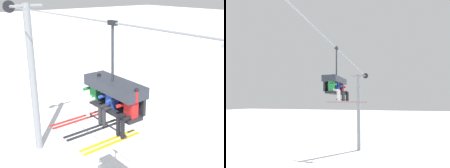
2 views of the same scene
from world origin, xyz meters
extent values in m
cylinder|color=gray|center=(-6.79, 0.00, 3.93)|extent=(0.36, 0.36, 7.86)
cylinder|color=gray|center=(-6.79, 0.00, 7.71)|extent=(0.16, 1.60, 0.16)
cylinder|color=black|center=(-6.79, -0.80, 7.71)|extent=(0.08, 0.56, 0.56)
cylinder|color=gray|center=(2.09, -0.80, 7.71)|extent=(19.76, 0.05, 0.05)
cube|color=#232328|center=(0.95, -0.80, 5.38)|extent=(1.95, 0.48, 0.10)
cube|color=#232328|center=(0.95, -0.52, 5.65)|extent=(1.95, 0.08, 0.45)
cube|color=#2D333D|center=(0.95, -0.74, 6.03)|extent=(1.99, 0.68, 0.30)
cylinder|color=black|center=(0.95, -1.12, 5.05)|extent=(1.95, 0.04, 0.04)
cylinder|color=#2D333D|center=(0.95, -0.80, 6.92)|extent=(0.07, 0.07, 1.49)
cube|color=black|center=(0.95, -0.80, 7.71)|extent=(0.28, 0.12, 0.12)
cube|color=#23843D|center=(0.17, -0.82, 5.69)|extent=(0.32, 0.22, 0.52)
sphere|color=#284C93|center=(0.17, -0.82, 6.04)|extent=(0.22, 0.22, 0.22)
ellipsoid|color=black|center=(0.17, -0.92, 6.04)|extent=(0.17, 0.04, 0.08)
cylinder|color=silver|center=(0.08, -0.99, 5.47)|extent=(0.11, 0.34, 0.11)
cylinder|color=silver|center=(0.25, -0.99, 5.47)|extent=(0.11, 0.34, 0.11)
cylinder|color=silver|center=(0.08, -1.16, 5.23)|extent=(0.11, 0.11, 0.48)
cylinder|color=silver|center=(0.25, -1.16, 5.23)|extent=(0.11, 0.11, 0.48)
cube|color=#B22823|center=(0.08, -1.46, 4.94)|extent=(0.09, 1.70, 0.02)
cube|color=#B22823|center=(0.25, -1.46, 4.94)|extent=(0.09, 1.70, 0.02)
cylinder|color=#23843D|center=(-0.02, -0.97, 5.73)|extent=(0.09, 0.30, 0.09)
cylinder|color=#23843D|center=(0.35, -0.82, 6.04)|extent=(0.09, 0.09, 0.30)
sphere|color=black|center=(0.35, -0.82, 6.21)|extent=(0.11, 0.11, 0.11)
cube|color=#2847B7|center=(0.95, -0.82, 5.69)|extent=(0.32, 0.22, 0.52)
sphere|color=maroon|center=(0.95, -0.82, 6.04)|extent=(0.22, 0.22, 0.22)
ellipsoid|color=black|center=(0.95, -0.92, 6.04)|extent=(0.17, 0.04, 0.08)
cylinder|color=#2D2D33|center=(0.86, -0.99, 5.47)|extent=(0.11, 0.34, 0.11)
cylinder|color=#2D2D33|center=(1.04, -0.99, 5.47)|extent=(0.11, 0.34, 0.11)
cylinder|color=#2D2D33|center=(0.86, -1.16, 5.23)|extent=(0.11, 0.11, 0.48)
cylinder|color=#2D2D33|center=(1.04, -1.16, 5.23)|extent=(0.11, 0.11, 0.48)
cube|color=#232328|center=(0.86, -1.46, 4.94)|extent=(0.09, 1.70, 0.02)
cube|color=#232328|center=(1.04, -1.46, 4.94)|extent=(0.09, 1.70, 0.02)
cylinder|color=#2847B7|center=(0.76, -0.97, 5.73)|extent=(0.09, 0.30, 0.09)
cylinder|color=#2847B7|center=(1.14, -0.97, 5.73)|extent=(0.09, 0.30, 0.09)
cube|color=red|center=(1.74, -0.82, 5.69)|extent=(0.32, 0.22, 0.52)
sphere|color=#284C93|center=(1.74, -0.82, 6.04)|extent=(0.22, 0.22, 0.22)
ellipsoid|color=black|center=(1.74, -0.92, 6.04)|extent=(0.17, 0.04, 0.08)
cylinder|color=black|center=(1.65, -0.99, 5.47)|extent=(0.11, 0.34, 0.11)
cylinder|color=black|center=(1.83, -0.99, 5.47)|extent=(0.11, 0.34, 0.11)
cylinder|color=black|center=(1.65, -1.16, 5.23)|extent=(0.11, 0.11, 0.48)
cylinder|color=black|center=(1.83, -1.16, 5.23)|extent=(0.11, 0.11, 0.48)
cube|color=gold|center=(1.65, -1.46, 4.94)|extent=(0.09, 1.70, 0.02)
cube|color=gold|center=(1.83, -1.46, 4.94)|extent=(0.09, 1.70, 0.02)
cylinder|color=red|center=(1.55, -0.97, 5.73)|extent=(0.09, 0.30, 0.09)
cylinder|color=red|center=(1.92, -0.82, 6.04)|extent=(0.09, 0.09, 0.30)
sphere|color=black|center=(1.92, -0.82, 6.21)|extent=(0.11, 0.11, 0.11)
camera|label=1|loc=(6.58, -5.16, 8.55)|focal=45.00mm
camera|label=2|loc=(-7.39, -3.51, 4.93)|focal=28.00mm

